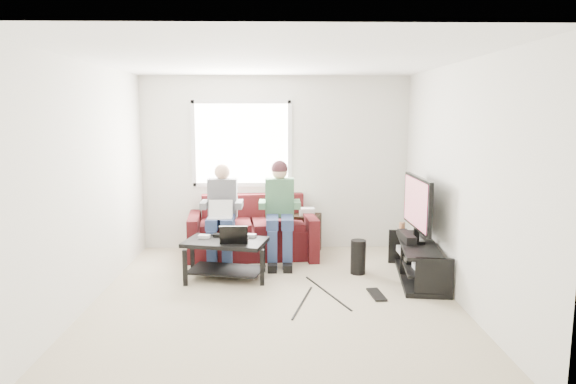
% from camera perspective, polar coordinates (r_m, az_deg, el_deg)
% --- Properties ---
extents(floor, '(4.50, 4.50, 0.00)m').
position_cam_1_polar(floor, '(5.83, -1.45, -11.86)').
color(floor, '#BCB392').
rests_on(floor, ground).
extents(ceiling, '(4.50, 4.50, 0.00)m').
position_cam_1_polar(ceiling, '(5.48, -1.55, 14.48)').
color(ceiling, white).
rests_on(ceiling, wall_back).
extents(wall_back, '(4.50, 0.00, 4.50)m').
position_cam_1_polar(wall_back, '(7.74, -1.43, 3.20)').
color(wall_back, silver).
rests_on(wall_back, floor).
extents(wall_front, '(4.50, 0.00, 4.50)m').
position_cam_1_polar(wall_front, '(3.30, -1.66, -4.51)').
color(wall_front, silver).
rests_on(wall_front, floor).
extents(wall_left, '(0.00, 4.50, 4.50)m').
position_cam_1_polar(wall_left, '(5.87, -21.42, 0.78)').
color(wall_left, silver).
rests_on(wall_left, floor).
extents(wall_right, '(0.00, 4.50, 4.50)m').
position_cam_1_polar(wall_right, '(5.85, 18.49, 0.91)').
color(wall_right, silver).
rests_on(wall_right, floor).
extents(window, '(1.48, 0.04, 1.28)m').
position_cam_1_polar(window, '(7.72, -5.17, 5.38)').
color(window, white).
rests_on(window, wall_back).
extents(sofa, '(1.90, 1.00, 0.85)m').
position_cam_1_polar(sofa, '(7.49, -4.01, -4.65)').
color(sofa, '#481217').
rests_on(sofa, floor).
extents(person_left, '(0.40, 0.70, 1.35)m').
position_cam_1_polar(person_left, '(7.12, -7.39, -1.90)').
color(person_left, navy).
rests_on(person_left, sofa).
extents(person_right, '(0.40, 0.71, 1.40)m').
position_cam_1_polar(person_right, '(7.09, -0.93, -1.38)').
color(person_right, navy).
rests_on(person_right, sofa).
extents(laptop_silver, '(0.37, 0.31, 0.24)m').
position_cam_1_polar(laptop_silver, '(6.92, -7.57, -2.39)').
color(laptop_silver, silver).
rests_on(laptop_silver, person_left).
extents(coffee_table, '(1.09, 0.80, 0.49)m').
position_cam_1_polar(coffee_table, '(6.47, -6.95, -6.43)').
color(coffee_table, black).
rests_on(coffee_table, floor).
extents(laptop_black, '(0.38, 0.30, 0.24)m').
position_cam_1_polar(laptop_black, '(6.32, -5.97, -4.47)').
color(laptop_black, black).
rests_on(laptop_black, coffee_table).
extents(controller_a, '(0.15, 0.11, 0.04)m').
position_cam_1_polar(controller_a, '(6.59, -9.30, -4.89)').
color(controller_a, silver).
rests_on(controller_a, coffee_table).
extents(controller_b, '(0.15, 0.10, 0.04)m').
position_cam_1_polar(controller_b, '(6.62, -7.68, -4.78)').
color(controller_b, black).
rests_on(controller_b, coffee_table).
extents(controller_c, '(0.16, 0.13, 0.04)m').
position_cam_1_polar(controller_c, '(6.56, -4.22, -4.86)').
color(controller_c, gray).
rests_on(controller_c, coffee_table).
extents(tv_stand, '(0.61, 1.46, 0.47)m').
position_cam_1_polar(tv_stand, '(6.63, 14.19, -7.64)').
color(tv_stand, black).
rests_on(tv_stand, floor).
extents(tv, '(0.12, 1.10, 0.81)m').
position_cam_1_polar(tv, '(6.56, 14.17, -1.38)').
color(tv, black).
rests_on(tv, tv_stand).
extents(soundbar, '(0.12, 0.50, 0.10)m').
position_cam_1_polar(soundbar, '(6.62, 13.05, -4.88)').
color(soundbar, black).
rests_on(soundbar, tv_stand).
extents(drink_cup, '(0.08, 0.08, 0.12)m').
position_cam_1_polar(drink_cup, '(7.13, 12.56, -3.79)').
color(drink_cup, '#AA6F49').
rests_on(drink_cup, tv_stand).
extents(console_white, '(0.30, 0.22, 0.06)m').
position_cam_1_polar(console_white, '(6.24, 15.19, -8.06)').
color(console_white, silver).
rests_on(console_white, tv_stand).
extents(console_grey, '(0.34, 0.26, 0.08)m').
position_cam_1_polar(console_grey, '(6.89, 13.55, -6.32)').
color(console_grey, gray).
rests_on(console_grey, tv_stand).
extents(console_black, '(0.38, 0.30, 0.07)m').
position_cam_1_polar(console_black, '(6.57, 14.33, -7.15)').
color(console_black, black).
rests_on(console_black, tv_stand).
extents(subwoofer, '(0.19, 0.19, 0.44)m').
position_cam_1_polar(subwoofer, '(6.71, 7.80, -7.16)').
color(subwoofer, black).
rests_on(subwoofer, floor).
extents(keyboard_floor, '(0.17, 0.42, 0.02)m').
position_cam_1_polar(keyboard_floor, '(6.03, 9.81, -11.16)').
color(keyboard_floor, black).
rests_on(keyboard_floor, floor).
extents(end_table, '(0.38, 0.38, 0.67)m').
position_cam_1_polar(end_table, '(7.64, 2.08, -4.50)').
color(end_table, black).
rests_on(end_table, floor).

